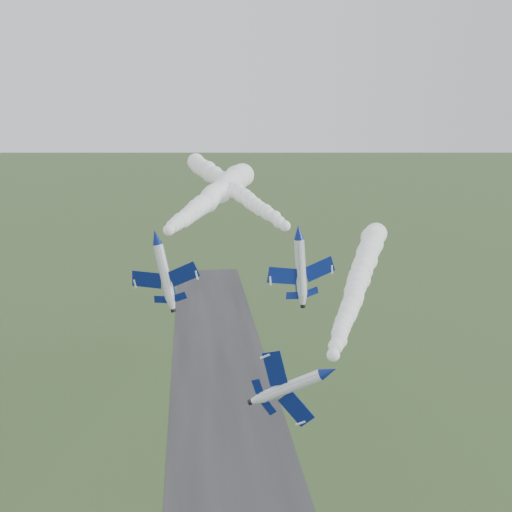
{
  "coord_description": "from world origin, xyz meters",
  "views": [
    {
      "loc": [
        -6.39,
        -65.32,
        60.7
      ],
      "look_at": [
        3.2,
        16.86,
        40.48
      ],
      "focal_mm": 40.0,
      "sensor_mm": 36.0,
      "label": 1
    }
  ],
  "objects": [
    {
      "name": "jet_pair_left",
      "position": [
        -11.55,
        17.89,
        43.52
      ],
      "size": [
        10.6,
        12.52,
        3.61
      ],
      "rotation": [
        0.0,
        -0.2,
        -0.32
      ],
      "color": "white"
    },
    {
      "name": "jet_pair_right",
      "position": [
        9.95,
        18.41,
        43.67
      ],
      "size": [
        11.33,
        13.33,
        3.35
      ],
      "rotation": [
        0.0,
        -0.08,
        0.22
      ],
      "color": "white"
    },
    {
      "name": "smoke_trail_jet_lead",
      "position": [
        24.77,
        34.14,
        31.58
      ],
      "size": [
        29.05,
        67.12,
        5.36
      ],
      "primitive_type": null,
      "rotation": [
        0.0,
        0.0,
        -0.35
      ],
      "color": "white"
    },
    {
      "name": "smoke_trail_jet_pair_right",
      "position": [
        2.16,
        58.27,
        46.07
      ],
      "size": [
        20.49,
        73.16,
        4.64
      ],
      "primitive_type": null,
      "rotation": [
        0.0,
        0.0,
        0.22
      ],
      "color": "white"
    },
    {
      "name": "runway",
      "position": [
        0.0,
        30.0,
        0.02
      ],
      "size": [
        24.0,
        260.0,
        0.04
      ],
      "primitive_type": "cube",
      "color": "#2C2C2F",
      "rests_on": "ground"
    },
    {
      "name": "smoke_trail_jet_pair_left",
      "position": [
        -1.86,
        48.05,
        45.19
      ],
      "size": [
        23.62,
        56.53,
        5.69
      ],
      "primitive_type": null,
      "rotation": [
        0.0,
        0.0,
        -0.32
      ],
      "color": "white"
    },
    {
      "name": "jet_lead",
      "position": [
        10.33,
        -0.86,
        29.59
      ],
      "size": [
        6.85,
        12.6,
        9.44
      ],
      "rotation": [
        0.0,
        1.08,
        -0.35
      ],
      "color": "white"
    }
  ]
}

